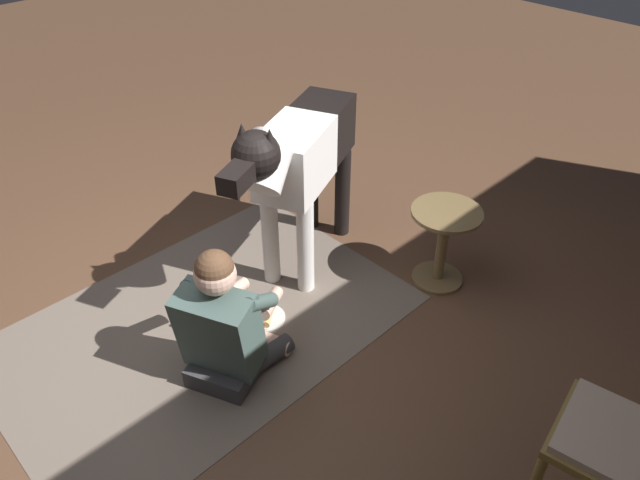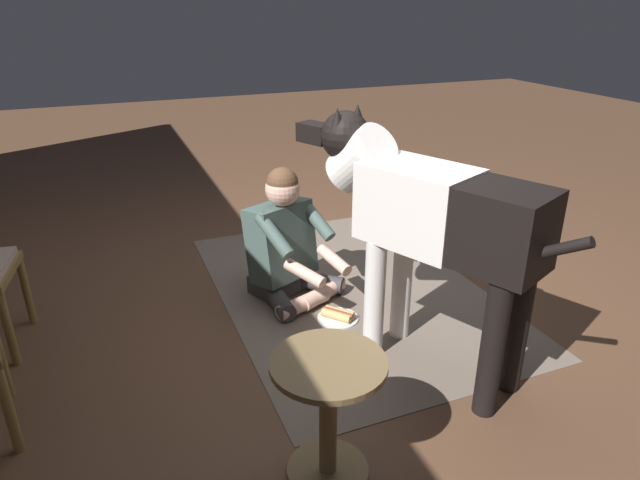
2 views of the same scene
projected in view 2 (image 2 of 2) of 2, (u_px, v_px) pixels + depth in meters
name	position (u px, v px, depth m)	size (l,w,h in m)	color
ground_plane	(345.00, 283.00, 3.73)	(15.70, 15.70, 0.00)	brown
area_rug	(350.00, 290.00, 3.64)	(2.35, 1.61, 0.01)	#6D5F53
person_sitting_on_floor	(287.00, 245.00, 3.45)	(0.70, 0.62, 0.84)	#3A393C
large_dog	(427.00, 216.00, 2.63)	(1.49, 0.77, 1.26)	white
hot_dog_on_plate	(338.00, 316.00, 3.30)	(0.25, 0.25, 0.06)	silver
round_side_table	(328.00, 408.00, 2.11)	(0.44, 0.44, 0.54)	brown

